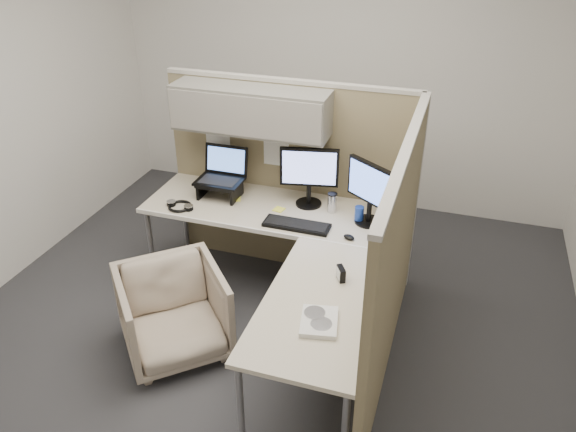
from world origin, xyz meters
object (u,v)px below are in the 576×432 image
(office_chair, at_px, (173,309))
(monitor_left, at_px, (309,172))
(keyboard, at_px, (297,225))
(desk, at_px, (286,245))

(office_chair, distance_m, monitor_left, 1.40)
(office_chair, relative_size, keyboard, 1.44)
(office_chair, height_order, monitor_left, monitor_left)
(monitor_left, bearing_deg, keyboard, -99.59)
(desk, relative_size, monitor_left, 4.29)
(office_chair, relative_size, monitor_left, 1.49)
(desk, relative_size, office_chair, 2.87)
(desk, xyz_separation_m, monitor_left, (0.01, 0.55, 0.32))
(desk, distance_m, monitor_left, 0.63)
(office_chair, distance_m, keyboard, 1.04)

